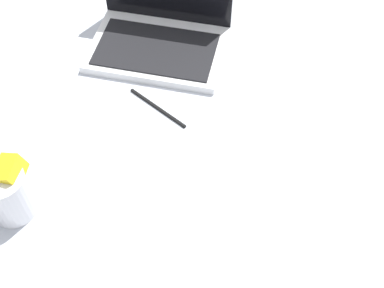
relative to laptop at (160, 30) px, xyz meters
The scene contains 4 objects.
bed_mattress 46.89cm from the laptop, 69.56° to the right, with size 180.00×140.00×18.00cm, color #B7BCC6.
laptop is the anchor object (origin of this frame).
snack_cup 54.96cm from the laptop, 126.08° to the right, with size 9.47×9.24×13.77cm.
charger_cable 22.31cm from the laptop, 96.60° to the right, with size 17.00×0.60×0.60cm, color black.
Camera 1 is at (-19.16, -55.94, 106.13)cm, focal length 47.40 mm.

